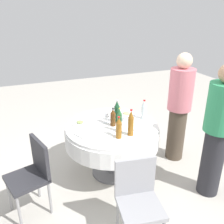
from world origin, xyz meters
TOP-DOWN VIEW (x-y plane):
  - ground_plane at (0.00, 0.00)m, footprint 10.00×10.00m
  - dining_table at (0.00, 0.00)m, footprint 1.24×1.24m
  - bottle_green_near at (0.19, 0.03)m, footprint 0.06×0.06m
  - bottle_dark_green_rear at (-0.08, 0.10)m, footprint 0.07×0.07m
  - bottle_brown_far at (0.01, 0.01)m, footprint 0.07×0.07m
  - bottle_clear_mid at (-0.05, 0.49)m, footprint 0.07×0.07m
  - bottle_amber_outer at (0.32, 0.11)m, footprint 0.07×0.07m
  - bottle_amber_east at (0.33, -0.04)m, footprint 0.07×0.07m
  - wine_glass_mid at (-0.11, -0.03)m, footprint 0.07×0.07m
  - wine_glass_outer at (0.04, 0.14)m, footprint 0.07×0.07m
  - plate_west at (0.23, -0.21)m, footprint 0.24×0.24m
  - plate_north at (-0.20, -0.38)m, footprint 0.22×0.22m
  - plate_inner at (-0.24, 0.32)m, footprint 0.25×0.25m
  - plate_left at (0.19, 0.30)m, footprint 0.23×0.23m
  - knife_rear at (-0.45, -0.04)m, footprint 0.09×0.17m
  - folded_napkin at (0.10, -0.42)m, footprint 0.23×0.23m
  - person_near at (0.80, 0.99)m, footprint 0.34×0.34m
  - person_rear at (-0.01, 1.05)m, footprint 0.34×0.34m
  - chair_east at (1.07, -0.16)m, footprint 0.45×0.45m
  - chair_front at (0.32, -1.05)m, footprint 0.50×0.50m

SIDE VIEW (x-z plane):
  - ground_plane at x=0.00m, z-range 0.00..0.00m
  - chair_east at x=1.07m, z-range 0.08..0.95m
  - chair_front at x=0.32m, z-range 0.08..0.95m
  - dining_table at x=0.00m, z-range 0.22..0.96m
  - knife_rear at x=-0.45m, z-range 0.74..0.74m
  - plate_west at x=0.23m, z-range 0.74..0.76m
  - plate_left at x=0.19m, z-range 0.74..0.76m
  - plate_inner at x=-0.24m, z-range 0.73..0.77m
  - plate_north at x=-0.20m, z-range 0.73..0.77m
  - folded_napkin at x=0.10m, z-range 0.74..0.76m
  - wine_glass_outer at x=0.04m, z-range 0.77..0.90m
  - person_rear at x=-0.01m, z-range 0.04..1.66m
  - bottle_brown_far at x=0.01m, z-range 0.73..0.98m
  - wine_glass_mid at x=-0.11m, z-range 0.78..0.94m
  - person_near at x=0.80m, z-range 0.04..1.68m
  - bottle_clear_mid at x=-0.05m, z-range 0.73..1.00m
  - bottle_amber_east at x=0.33m, z-range 0.73..1.00m
  - bottle_green_near at x=0.19m, z-range 0.73..1.04m
  - bottle_dark_green_rear at x=-0.08m, z-range 0.73..1.05m
  - bottle_amber_outer at x=0.32m, z-range 0.73..1.06m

